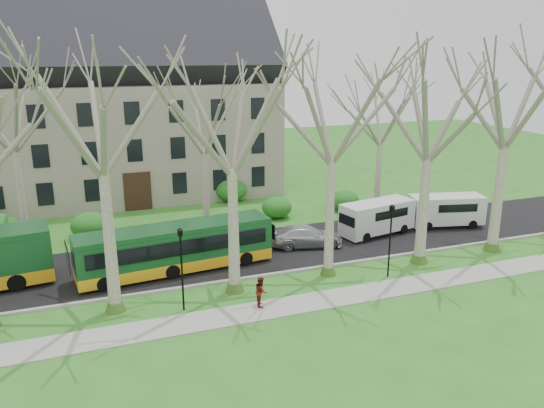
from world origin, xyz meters
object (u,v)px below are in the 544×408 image
(van_b, at_px, (446,211))
(pedestrian_b, at_px, (261,291))
(sedan, at_px, (306,236))
(van_a, at_px, (377,218))
(bus_follow, at_px, (176,248))

(van_b, bearing_deg, pedestrian_b, -143.13)
(sedan, distance_m, van_b, 11.50)
(van_a, distance_m, pedestrian_b, 13.75)
(bus_follow, distance_m, van_a, 14.71)
(van_b, bearing_deg, bus_follow, -162.71)
(sedan, height_order, van_b, van_b)
(sedan, xyz_separation_m, pedestrian_b, (-5.72, -7.16, 0.08))
(van_a, bearing_deg, bus_follow, 175.55)
(sedan, bearing_deg, van_b, -74.92)
(bus_follow, bearing_deg, pedestrian_b, -67.93)
(van_a, relative_size, van_b, 1.02)
(sedan, height_order, van_a, van_a)
(van_a, xyz_separation_m, pedestrian_b, (-11.41, -7.65, -0.41))
(van_a, height_order, van_b, van_a)
(bus_follow, xyz_separation_m, van_a, (14.63, 1.57, -0.24))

